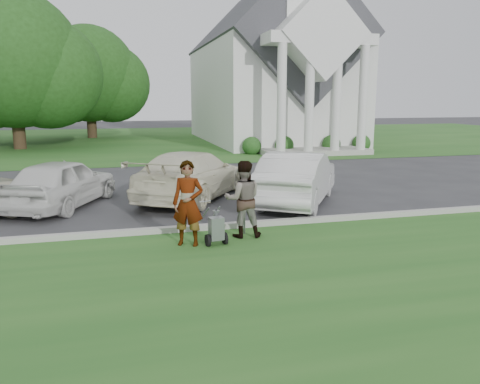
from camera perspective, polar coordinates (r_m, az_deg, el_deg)
name	(u,v)px	position (r m, az deg, el deg)	size (l,w,h in m)	color
ground	(209,237)	(10.85, -3.84, -5.48)	(120.00, 120.00, 0.00)	#333335
grass_strip	(242,286)	(8.09, 0.19, -11.40)	(80.00, 7.00, 0.01)	#23571E
church_lawn	(144,140)	(37.40, -11.60, 6.27)	(80.00, 30.00, 0.01)	#23571E
curb	(204,227)	(11.35, -4.37, -4.34)	(80.00, 0.18, 0.15)	#9E9E93
church	(271,59)	(35.18, 3.75, 15.85)	(9.19, 19.00, 24.10)	white
tree_left	(13,66)	(32.84, -25.98, 13.64)	(10.63, 8.40, 9.71)	#332316
tree_back	(89,79)	(40.29, -17.96, 13.03)	(9.61, 7.60, 8.89)	#332316
striping_cart	(216,229)	(10.14, -2.93, -4.55)	(0.50, 0.94, 0.84)	black
person_left	(188,204)	(10.04, -6.36, -1.48)	(0.67, 0.44, 1.84)	#999999
person_right	(243,200)	(10.61, 0.36, -0.94)	(0.85, 0.67, 1.76)	#999999
parking_meter_near	(244,195)	(10.80, 0.53, -0.33)	(0.11, 0.10, 1.51)	gray
car_b	(62,183)	(14.58, -20.86, 1.07)	(1.72, 4.27, 1.45)	silver
car_c	(191,175)	(14.89, -5.94, 2.09)	(2.13, 5.25, 1.52)	#F2EECD
car_d	(297,178)	(14.23, 7.01, 1.76)	(1.67, 4.79, 1.58)	silver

